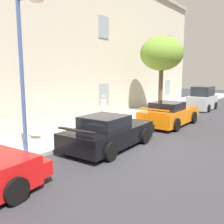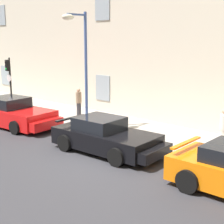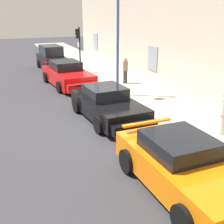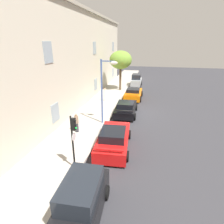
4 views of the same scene
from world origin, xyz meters
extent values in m
plane|color=#333338|center=(0.00, 0.00, 0.00)|extent=(80.00, 80.00, 0.00)
cube|color=#A8A399|center=(0.00, 3.77, 0.07)|extent=(60.00, 3.88, 0.14)
cube|color=beige|center=(0.00, 7.64, 5.06)|extent=(40.63, 3.85, 10.11)
cube|color=#8C99A3|center=(5.42, 5.68, 1.60)|extent=(1.10, 0.06, 1.50)
cube|color=#8C99A3|center=(16.25, 5.68, 1.60)|extent=(1.10, 0.06, 1.50)
cube|color=#8C99A3|center=(5.42, 5.68, 6.26)|extent=(1.10, 0.06, 1.50)
cube|color=#8C99A3|center=(16.25, 5.68, 6.26)|extent=(1.10, 0.06, 1.50)
cube|color=red|center=(-4.91, 0.68, 0.45)|extent=(1.54, 1.98, 0.44)
cylinder|color=black|center=(-5.42, -0.39, 0.33)|extent=(0.68, 0.30, 0.67)
cube|color=black|center=(-0.49, 0.63, 0.53)|extent=(4.39, 2.16, 0.70)
cube|color=black|center=(-0.81, 0.62, 1.13)|extent=(1.79, 1.65, 0.50)
cube|color=black|center=(1.40, 0.72, 0.45)|extent=(1.37, 1.87, 0.38)
cube|color=black|center=(-2.46, 0.54, 1.10)|extent=(0.24, 1.68, 0.06)
cylinder|color=black|center=(0.80, 1.68, 0.34)|extent=(0.70, 0.27, 0.69)
cylinder|color=black|center=(0.89, -0.29, 0.34)|extent=(0.70, 0.27, 0.69)
cylinder|color=black|center=(-1.87, 1.56, 0.34)|extent=(0.70, 0.27, 0.69)
cylinder|color=black|center=(-1.77, -0.41, 0.34)|extent=(0.70, 0.27, 0.69)
cube|color=orange|center=(5.23, 0.50, 0.57)|extent=(4.43, 2.03, 0.77)
cube|color=black|center=(4.90, 0.50, 1.18)|extent=(1.78, 1.61, 0.46)
cube|color=orange|center=(7.17, 0.52, 0.48)|extent=(1.34, 1.85, 0.42)
cube|color=orange|center=(3.20, 0.49, 1.18)|extent=(0.17, 1.70, 0.06)
cylinder|color=black|center=(6.59, 1.51, 0.36)|extent=(0.72, 0.24, 0.72)
cylinder|color=black|center=(6.61, -0.49, 0.36)|extent=(0.72, 0.24, 0.72)
cylinder|color=black|center=(3.86, 1.50, 0.36)|extent=(0.72, 0.24, 0.72)
cylinder|color=black|center=(3.87, -0.51, 0.36)|extent=(0.72, 0.24, 0.72)
cube|color=#B2B7BC|center=(12.73, 0.88, 0.64)|extent=(3.55, 1.66, 1.09)
cube|color=#1E232B|center=(12.73, 0.88, 1.58)|extent=(2.13, 1.45, 0.79)
cylinder|color=black|center=(11.69, 0.06, 0.31)|extent=(0.62, 0.21, 0.62)
cylinder|color=black|center=(11.67, 1.67, 0.31)|extent=(0.62, 0.21, 0.62)
cylinder|color=black|center=(13.80, 0.09, 0.31)|extent=(0.62, 0.21, 0.62)
cylinder|color=black|center=(13.78, 1.70, 0.31)|extent=(0.62, 0.21, 0.62)
cylinder|color=brown|center=(8.95, 2.95, 1.90)|extent=(0.33, 0.33, 3.51)
ellipsoid|color=olive|center=(8.95, 2.95, 4.56)|extent=(3.23, 3.23, 2.60)
cylinder|color=#3F5999|center=(-3.33, 2.33, 2.91)|extent=(0.14, 0.14, 5.54)
cylinder|color=silver|center=(3.02, 3.78, 0.53)|extent=(0.28, 0.28, 0.79)
cylinder|color=silver|center=(3.02, 3.78, 1.23)|extent=(0.35, 0.35, 0.61)
sphere|color=tan|center=(3.02, 3.78, 1.66)|extent=(0.22, 0.22, 0.22)
camera|label=1|loc=(-8.39, -5.52, 3.09)|focal=39.40mm
camera|label=2|loc=(8.45, -8.94, 4.46)|focal=54.52mm
camera|label=3|loc=(10.61, -3.81, 4.57)|focal=46.37mm
camera|label=4|loc=(-17.69, -1.82, 6.92)|focal=28.92mm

